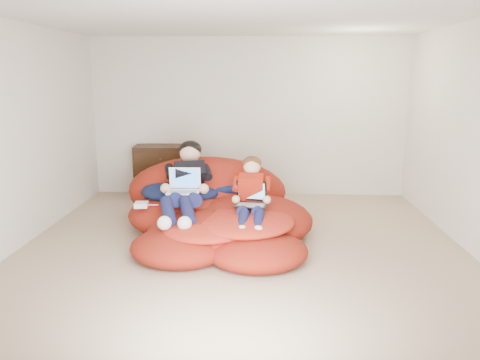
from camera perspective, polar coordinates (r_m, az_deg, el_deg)
The scene contains 9 objects.
room_shell at distance 5.27m, azimuth 0.21°, elevation -5.99°, with size 5.10×5.10×2.77m.
dresser at distance 7.56m, azimuth -9.18°, elevation 1.07°, with size 0.95×0.55×0.83m.
beanbag_pile at distance 5.69m, azimuth -3.08°, elevation -4.06°, with size 2.39×2.38×0.94m.
cream_pillow at distance 6.39m, azimuth -7.00°, elevation 0.94°, with size 0.49×0.31×0.31m, color white.
older_boy at distance 5.59m, azimuth -6.61°, elevation 0.02°, with size 0.50×1.40×0.78m.
younger_boy at distance 5.22m, azimuth 1.40°, elevation -1.52°, with size 0.32×0.93×0.70m.
laptop_white at distance 5.46m, azimuth -6.84°, elevation -0.69°, with size 0.37×0.30×0.27m.
laptop_black at distance 5.21m, azimuth 1.39°, elevation -2.29°, with size 0.38×0.36×0.25m.
power_adapter at distance 5.61m, azimuth -11.93°, elevation -2.97°, with size 0.15×0.15×0.06m, color white.
Camera 1 is at (0.21, -5.00, 1.90)m, focal length 35.00 mm.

